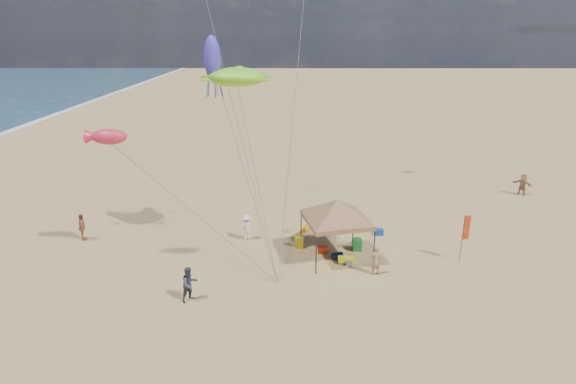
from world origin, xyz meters
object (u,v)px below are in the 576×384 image
canopy_tent (337,202)px  chair_green (357,244)px  person_near_a (375,260)px  feather_flag (465,230)px  cooler_blue (379,232)px  beach_cart (346,259)px  person_near_b (190,284)px  cooler_red (323,250)px  chair_yellow (299,242)px  person_far_a (82,227)px  person_near_c (246,227)px  person_far_c (523,184)px

canopy_tent → chair_green: canopy_tent is taller
person_near_a → chair_green: bearing=-103.5°
feather_flag → cooler_blue: size_ratio=5.08×
beach_cart → person_near_b: bearing=-153.7°
cooler_red → person_near_b: 8.27m
person_near_a → chair_yellow: bearing=-64.0°
cooler_red → person_near_b: bearing=-142.3°
feather_flag → chair_yellow: size_ratio=3.92×
cooler_red → person_far_a: size_ratio=0.32×
chair_yellow → person_near_c: bearing=161.3°
cooler_red → person_near_c: 4.88m
canopy_tent → cooler_red: bearing=141.4°
cooler_blue → beach_cart: cooler_blue is taller
cooler_red → beach_cart: cooler_red is taller
canopy_tent → cooler_blue: size_ratio=11.58×
person_near_a → person_far_c: person_far_c is taller
person_near_a → person_near_c: person_near_a is taller
chair_yellow → cooler_blue: bearing=19.7°
person_near_c → person_near_a: bearing=128.1°
chair_yellow → person_far_c: bearing=28.4°
cooler_red → beach_cart: bearing=-44.9°
canopy_tent → chair_green: size_ratio=8.93×
cooler_red → beach_cart: 1.73m
chair_green → cooler_red: bearing=-169.3°
chair_yellow → person_near_c: 3.36m
cooler_red → person_near_a: size_ratio=0.33×
canopy_tent → person_far_a: size_ratio=3.74×
person_near_a → person_near_b: person_near_b is taller
cooler_blue → cooler_red: bearing=-145.3°
person_near_a → person_far_a: 17.40m
person_near_c → person_far_a: bearing=-19.8°
beach_cart → feather_flag: bearing=1.8°
person_near_b → person_near_a: bearing=-28.4°
canopy_tent → beach_cart: size_ratio=6.95×
cooler_blue → beach_cart: size_ratio=0.60×
chair_yellow → person_near_b: size_ratio=0.41×
cooler_blue → chair_yellow: size_ratio=0.77×
cooler_red → chair_green: size_ratio=0.77×
person_near_b → person_near_c: 7.14m
chair_green → chair_yellow: 3.36m
canopy_tent → person_near_a: canopy_tent is taller
person_far_c → chair_green: bearing=-100.1°
chair_yellow → person_near_a: (3.89, -3.23, 0.47)m
cooler_blue → person_near_b: (-10.16, -7.56, 0.67)m
cooler_blue → person_far_c: (12.30, 7.57, 0.66)m
canopy_tent → person_near_b: size_ratio=3.62×
beach_cart → person_near_a: bearing=-43.6°
chair_yellow → person_near_c: size_ratio=0.44×
cooler_red → person_near_b: (-6.52, -5.04, 0.67)m
chair_yellow → person_near_a: size_ratio=0.43×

